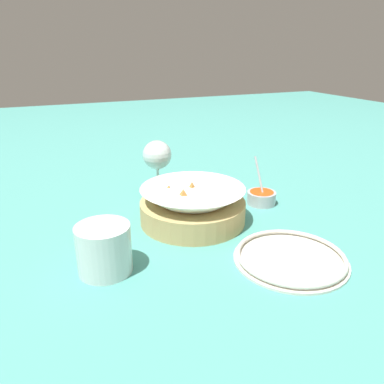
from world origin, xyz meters
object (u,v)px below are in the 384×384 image
Objects in this scene: sauce_cup at (261,197)px; wine_glass at (157,157)px; food_basket at (191,205)px; side_plate at (291,257)px; beer_mug at (104,250)px.

sauce_cup is 0.29m from wine_glass.
side_plate is (-0.23, -0.10, -0.03)m from food_basket.
side_plate is at bearing -156.14° from food_basket.
wine_glass reaches higher than sauce_cup.
wine_glass is 1.10× the size of beer_mug.
sauce_cup is 0.80× the size of wine_glass.
beer_mug is at bearing 119.80° from food_basket.
side_plate is at bearing -165.01° from wine_glass.
food_basket is 0.21m from wine_glass.
sauce_cup is 0.87× the size of beer_mug.
food_basket reaches higher than side_plate.
food_basket is 1.64× the size of wine_glass.
wine_glass is 0.68× the size of side_plate.
wine_glass is 0.45m from side_plate.
wine_glass is at bearing -32.50° from beer_mug.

